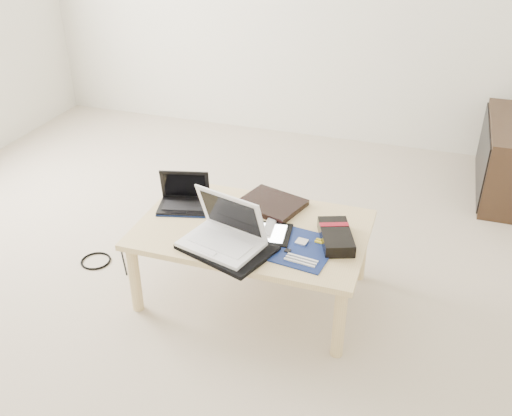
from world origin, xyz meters
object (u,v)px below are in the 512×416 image
(gpu_box, at_px, (336,236))
(coffee_table, at_px, (252,235))
(netbook, at_px, (184,200))
(white_laptop, at_px, (224,233))

(gpu_box, bearing_deg, coffee_table, 179.71)
(gpu_box, bearing_deg, netbook, 174.13)
(coffee_table, xyz_separation_m, netbook, (-0.40, 0.08, 0.09))
(coffee_table, bearing_deg, gpu_box, -0.29)
(coffee_table, relative_size, netbook, 3.81)
(coffee_table, xyz_separation_m, gpu_box, (0.41, -0.00, 0.08))
(coffee_table, bearing_deg, netbook, 168.50)
(white_laptop, bearing_deg, netbook, 139.76)
(netbook, relative_size, gpu_box, 0.96)
(white_laptop, relative_size, gpu_box, 1.33)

